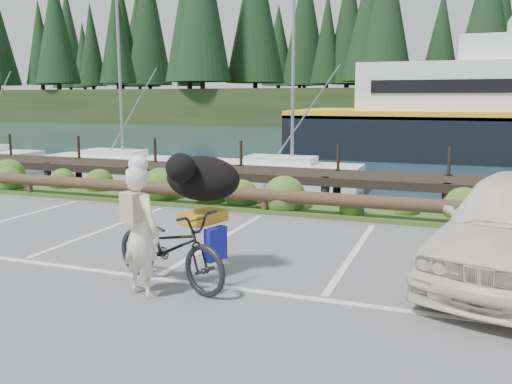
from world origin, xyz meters
The scene contains 7 objects.
ground centered at (0.00, 0.00, 0.00)m, with size 72.00×72.00×0.00m, color #59595C.
harbor_backdrop centered at (0.38, 78.52, 0.00)m, with size 170.00×160.00×30.00m.
vegetation_strip centered at (0.00, 5.30, 0.05)m, with size 34.00×1.60×0.10m, color #3D5B21.
log_rail centered at (0.00, 4.60, 0.00)m, with size 32.00×0.30×0.60m, color #443021, non-canonical shape.
bicycle centered at (0.36, -0.58, 0.58)m, with size 0.77×2.20×1.16m, color black.
cyclist centered at (0.20, -1.06, 0.91)m, with size 0.66×0.43×1.82m, color beige.
dog centered at (0.59, 0.09, 1.50)m, with size 1.20×0.59×0.70m, color black.
Camera 1 is at (4.18, -7.27, 2.71)m, focal length 38.00 mm.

